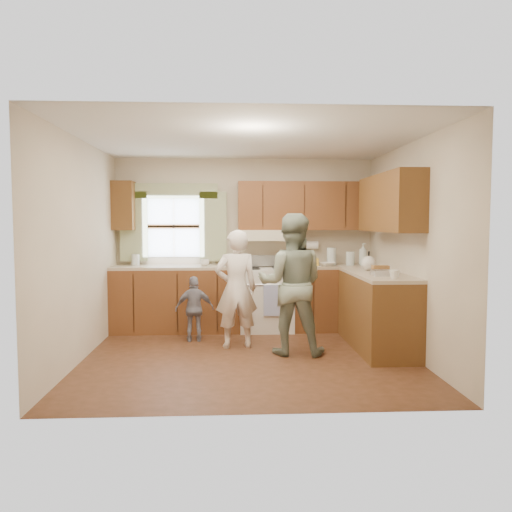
{
  "coord_description": "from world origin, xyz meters",
  "views": [
    {
      "loc": [
        -0.21,
        -5.71,
        1.58
      ],
      "look_at": [
        0.1,
        0.4,
        1.15
      ],
      "focal_mm": 35.0,
      "sensor_mm": 36.0,
      "label": 1
    }
  ],
  "objects": [
    {
      "name": "woman_right",
      "position": [
        0.51,
        0.12,
        0.83
      ],
      "size": [
        0.9,
        0.76,
        1.67
      ],
      "primitive_type": "imported",
      "rotation": [
        0.0,
        0.0,
        2.98
      ],
      "color": "#23362C",
      "rests_on": "ground"
    },
    {
      "name": "room",
      "position": [
        0.0,
        0.0,
        1.25
      ],
      "size": [
        3.8,
        3.8,
        3.8
      ],
      "color": "#422714",
      "rests_on": "ground"
    },
    {
      "name": "kitchen_fixtures",
      "position": [
        0.62,
        1.08,
        0.84
      ],
      "size": [
        3.8,
        2.25,
        2.15
      ],
      "color": "#4F2910",
      "rests_on": "ground"
    },
    {
      "name": "stove",
      "position": [
        0.3,
        1.44,
        0.47
      ],
      "size": [
        0.76,
        0.67,
        1.07
      ],
      "color": "silver",
      "rests_on": "ground"
    },
    {
      "name": "child",
      "position": [
        -0.69,
        0.8,
        0.43
      ],
      "size": [
        0.52,
        0.26,
        0.86
      ],
      "primitive_type": "imported",
      "rotation": [
        0.0,
        0.0,
        3.23
      ],
      "color": "gray",
      "rests_on": "ground"
    },
    {
      "name": "woman_left",
      "position": [
        -0.14,
        0.45,
        0.74
      ],
      "size": [
        0.58,
        0.43,
        1.47
      ],
      "primitive_type": "imported",
      "rotation": [
        0.0,
        0.0,
        3.3
      ],
      "color": "white",
      "rests_on": "ground"
    }
  ]
}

